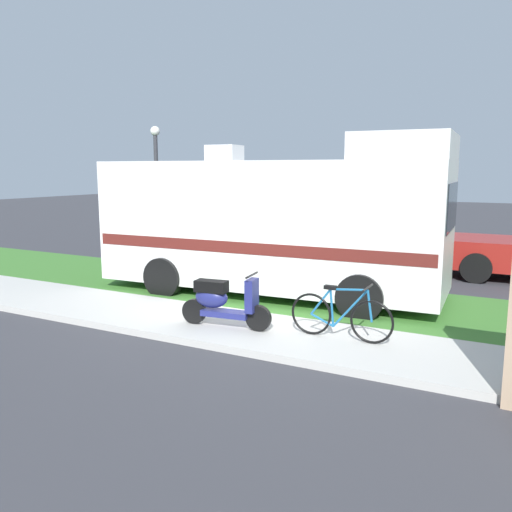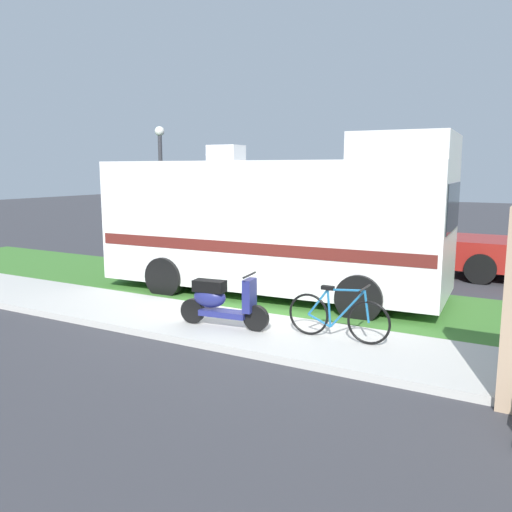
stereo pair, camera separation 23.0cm
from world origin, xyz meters
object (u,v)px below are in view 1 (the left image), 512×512
object	(u,v)px
bicycle	(341,315)
street_lamp_post	(157,181)
scooter	(222,301)
motorhome_rv	(275,223)

from	to	relation	value
bicycle	street_lamp_post	bearing A→B (deg)	147.48
scooter	bicycle	bearing A→B (deg)	8.83
motorhome_rv	bicycle	distance (m)	3.69
motorhome_rv	bicycle	world-z (taller)	motorhome_rv
scooter	street_lamp_post	distance (m)	7.48
motorhome_rv	street_lamp_post	size ratio (longest dim) A/B	1.88
street_lamp_post	motorhome_rv	bearing A→B (deg)	-23.19
motorhome_rv	scooter	world-z (taller)	motorhome_rv
motorhome_rv	scooter	distance (m)	3.09
scooter	motorhome_rv	bearing A→B (deg)	97.68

